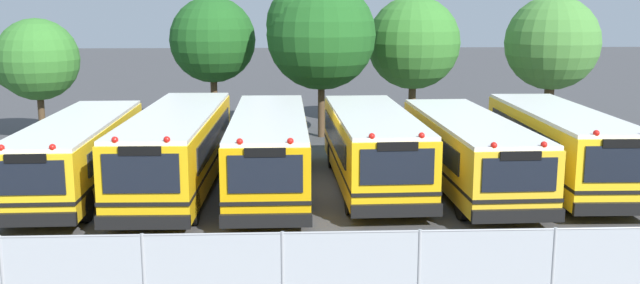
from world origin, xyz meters
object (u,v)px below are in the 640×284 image
at_px(tree_3, 411,44).
at_px(tree_4, 553,43).
at_px(school_bus_4, 468,150).
at_px(school_bus_5, 559,144).
at_px(traffic_cone, 23,278).
at_px(school_bus_0, 78,152).
at_px(school_bus_3, 372,146).
at_px(tree_0, 33,60).
at_px(tree_1, 213,40).
at_px(school_bus_2, 270,149).
at_px(school_bus_1, 177,147).
at_px(tree_2, 318,32).

relative_size(tree_3, tree_4, 1.00).
relative_size(school_bus_4, school_bus_5, 1.06).
distance_m(tree_3, traffic_cone, 24.29).
xyz_separation_m(school_bus_4, school_bus_5, (3.22, 0.24, 0.10)).
distance_m(school_bus_0, school_bus_5, 16.25).
xyz_separation_m(school_bus_0, tree_4, (19.82, 10.63, 2.96)).
bearing_deg(school_bus_4, school_bus_3, -8.39).
relative_size(tree_0, tree_3, 0.84).
height_order(school_bus_5, tree_3, tree_3).
bearing_deg(tree_4, tree_3, 166.41).
bearing_deg(school_bus_4, school_bus_0, -2.24).
height_order(school_bus_0, school_bus_3, school_bus_3).
distance_m(tree_1, traffic_cone, 20.87).
distance_m(school_bus_2, tree_0, 14.73).
distance_m(school_bus_1, school_bus_2, 3.09).
distance_m(school_bus_5, tree_0, 22.95).
relative_size(school_bus_4, tree_3, 1.55).
xyz_separation_m(school_bus_2, tree_1, (-2.99, 12.03, 3.00)).
height_order(school_bus_0, tree_4, tree_4).
relative_size(school_bus_0, school_bus_4, 0.99).
relative_size(tree_0, traffic_cone, 9.01).
distance_m(school_bus_0, tree_2, 13.22).
xyz_separation_m(tree_2, tree_3, (4.82, 2.64, -0.70)).
relative_size(school_bus_0, traffic_cone, 16.31).
distance_m(school_bus_3, tree_3, 12.81).
bearing_deg(school_bus_4, tree_0, -30.04).
xyz_separation_m(school_bus_4, tree_4, (6.79, 10.83, 2.96)).
height_order(school_bus_1, tree_1, tree_1).
xyz_separation_m(school_bus_1, tree_0, (-7.83, 9.44, 2.20)).
height_order(school_bus_2, tree_1, tree_1).
relative_size(school_bus_0, school_bus_1, 0.93).
relative_size(school_bus_4, traffic_cone, 16.55).
relative_size(school_bus_4, tree_2, 1.40).
relative_size(school_bus_4, tree_1, 1.56).
xyz_separation_m(school_bus_3, tree_3, (3.35, 12.04, 2.81)).
bearing_deg(tree_2, school_bus_4, -64.52).
distance_m(school_bus_4, traffic_cone, 14.52).
bearing_deg(tree_4, school_bus_2, -141.23).
xyz_separation_m(school_bus_1, tree_4, (16.56, 10.64, 2.84)).
relative_size(school_bus_3, traffic_cone, 15.68).
xyz_separation_m(tree_1, tree_4, (16.47, -1.20, -0.12)).
bearing_deg(tree_0, school_bus_5, -24.27).
xyz_separation_m(tree_3, tree_4, (6.64, -1.61, 0.08)).
bearing_deg(school_bus_1, tree_2, -116.58).
bearing_deg(tree_3, school_bus_2, -118.83).
bearing_deg(tree_0, traffic_cone, -72.25).
bearing_deg(school_bus_5, school_bus_0, 1.25).
xyz_separation_m(tree_2, traffic_cone, (-7.19, -18.11, -4.61)).
bearing_deg(school_bus_5, tree_4, -107.53).
bearing_deg(school_bus_4, school_bus_5, -177.12).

